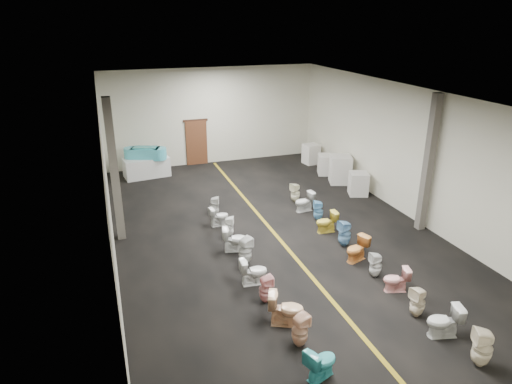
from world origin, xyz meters
The scene contains 38 objects.
floor centered at (0.00, 0.00, 0.00)m, with size 16.00×16.00×0.00m, color black.
ceiling centered at (0.00, 0.00, 4.50)m, with size 16.00×16.00×0.00m, color black.
wall_back centered at (0.00, 8.00, 2.25)m, with size 10.00×10.00×0.00m, color beige.
wall_front centered at (0.00, -8.00, 2.25)m, with size 10.00×10.00×0.00m, color beige.
wall_left centered at (-5.00, 0.00, 2.25)m, with size 16.00×16.00×0.00m, color beige.
wall_right centered at (5.00, 0.00, 2.25)m, with size 16.00×16.00×0.00m, color beige.
aisle_stripe centered at (0.00, 0.00, 0.00)m, with size 0.12×15.60×0.01m, color olive.
back_door centered at (-0.80, 7.94, 1.05)m, with size 1.00×0.10×2.10m, color #562D19.
door_frame centered at (-0.80, 7.95, 2.12)m, with size 1.15×0.08×0.10m, color #331C11.
column_left centered at (-4.75, 1.00, 2.25)m, with size 0.25×0.25×4.50m, color #59544C.
column_right centered at (4.75, -1.50, 2.25)m, with size 0.25×0.25×4.50m, color #59544C.
display_table centered at (-3.29, 6.88, 0.43)m, with size 1.93×0.96×0.86m, color silver.
bathtub centered at (-3.29, 6.88, 1.07)m, with size 1.79×1.07×0.55m.
appliance_crate_a centered at (4.40, 1.90, 0.45)m, with size 0.70×0.70×0.91m, color beige.
appliance_crate_b centered at (4.40, 3.39, 0.59)m, with size 0.85×0.85×1.18m, color silver.
appliance_crate_c centered at (4.40, 4.60, 0.44)m, with size 0.78×0.78×0.88m, color silver.
appliance_crate_d centered at (4.40, 6.26, 0.47)m, with size 0.66×0.66×0.95m, color silver.
toilet_left_0 centered at (-1.44, -6.53, 0.36)m, with size 0.40×0.70×0.71m, color teal.
toilet_left_1 centered at (-1.45, -5.56, 0.39)m, with size 0.35×0.36×0.78m, color #E2AE8E.
toilet_left_2 centered at (-1.45, -4.77, 0.41)m, with size 0.46×0.81×0.82m, color #E7B085.
toilet_left_3 centered at (-1.59, -3.80, 0.36)m, with size 0.33×0.34×0.73m, color pink.
toilet_left_4 centered at (-1.60, -2.91, 0.37)m, with size 0.41×0.72×0.74m, color white.
toilet_left_5 centered at (-1.50, -1.84, 0.41)m, with size 0.37×0.38×0.82m, color silver.
toilet_left_6 centered at (-1.55, -1.00, 0.38)m, with size 0.43×0.75×0.76m, color white.
toilet_left_7 centered at (-1.48, -0.03, 0.35)m, with size 0.31×0.32×0.70m, color white.
toilet_left_8 centered at (-1.56, 0.90, 0.33)m, with size 0.37×0.65×0.66m, color silver.
toilet_left_9 centered at (-1.51, 1.73, 0.36)m, with size 0.32×0.33×0.71m, color silver.
toilet_right_0 centered at (1.78, -7.28, 0.43)m, with size 0.39×0.40×0.86m, color beige.
toilet_right_1 centered at (1.68, -6.29, 0.38)m, with size 0.43×0.75×0.77m, color silver.
toilet_right_2 centered at (1.60, -5.49, 0.38)m, with size 0.35×0.35×0.77m, color beige.
toilet_right_3 centered at (1.75, -4.43, 0.33)m, with size 0.37×0.65×0.67m, color #FCAEA9.
toilet_right_4 centered at (1.63, -3.66, 0.36)m, with size 0.32×0.33×0.72m, color silver.
toilet_right_5 centered at (1.61, -2.72, 0.37)m, with size 0.41×0.73×0.74m, color #E38D40.
toilet_right_6 centered at (1.73, -1.79, 0.42)m, with size 0.38×0.39×0.84m, color #6CA0CA.
toilet_right_7 centered at (1.65, -0.74, 0.36)m, with size 0.40×0.70×0.71m, color yellow.
toilet_right_8 centered at (1.80, 0.17, 0.37)m, with size 0.33×0.34×0.73m, color #69ABD8.
toilet_right_9 centered at (1.69, 1.08, 0.36)m, with size 0.40×0.71×0.72m, color silver.
toilet_right_10 centered at (1.72, 1.99, 0.38)m, with size 0.34×0.35×0.76m, color #F2EDC8.
Camera 1 is at (-4.92, -12.82, 6.64)m, focal length 32.00 mm.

